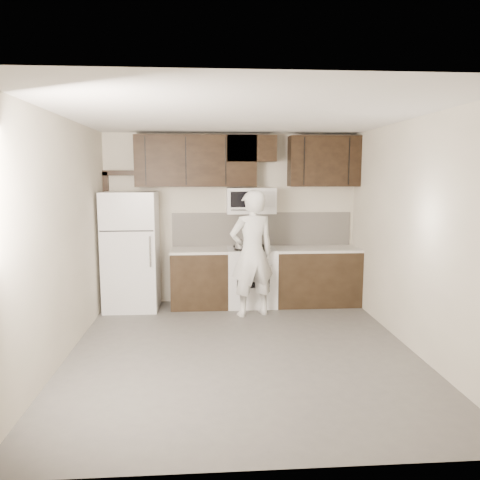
{
  "coord_description": "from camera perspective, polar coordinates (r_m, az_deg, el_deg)",
  "views": [
    {
      "loc": [
        -0.4,
        -5.25,
        2.05
      ],
      "look_at": [
        0.04,
        0.9,
        1.19
      ],
      "focal_mm": 35.0,
      "sensor_mm": 36.0,
      "label": 1
    }
  ],
  "objects": [
    {
      "name": "stove",
      "position": [
        7.39,
        1.4,
        -4.48
      ],
      "size": [
        0.76,
        0.66,
        0.94
      ],
      "color": "white",
      "rests_on": "floor"
    },
    {
      "name": "person",
      "position": [
        6.78,
        1.46,
        -1.65
      ],
      "size": [
        0.77,
        0.61,
        1.84
      ],
      "primitive_type": "imported",
      "rotation": [
        0.0,
        0.0,
        3.43
      ],
      "color": "silver",
      "rests_on": "floor"
    },
    {
      "name": "refrigerator",
      "position": [
        7.32,
        -13.12,
        -1.31
      ],
      "size": [
        0.8,
        0.76,
        1.8
      ],
      "color": "white",
      "rests_on": "floor"
    },
    {
      "name": "saucepan",
      "position": [
        7.14,
        0.11,
        -0.69
      ],
      "size": [
        0.3,
        0.18,
        0.17
      ],
      "color": "silver",
      "rests_on": "stove"
    },
    {
      "name": "microwave",
      "position": [
        7.35,
        1.35,
        4.82
      ],
      "size": [
        0.76,
        0.42,
        0.4
      ],
      "color": "white",
      "rests_on": "upper_cabinets"
    },
    {
      "name": "door_trim",
      "position": [
        7.65,
        -15.57,
        1.63
      ],
      "size": [
        0.5,
        0.08,
        2.12
      ],
      "color": "black",
      "rests_on": "floor"
    },
    {
      "name": "upper_cabinets",
      "position": [
        7.35,
        0.62,
        9.75
      ],
      "size": [
        3.48,
        0.35,
        0.78
      ],
      "color": "black",
      "rests_on": "back_wall"
    },
    {
      "name": "backsplash",
      "position": [
        7.59,
        2.71,
        1.35
      ],
      "size": [
        2.9,
        0.02,
        0.54
      ],
      "primitive_type": "cube",
      "color": "beige",
      "rests_on": "counter_run"
    },
    {
      "name": "baking_tray",
      "position": [
        7.16,
        1.83,
        -1.14
      ],
      "size": [
        0.4,
        0.32,
        0.02
      ],
      "primitive_type": "cube",
      "rotation": [
        0.0,
        0.0,
        -0.12
      ],
      "color": "black",
      "rests_on": "counter_run"
    },
    {
      "name": "pizza",
      "position": [
        7.16,
        1.83,
        -1.0
      ],
      "size": [
        0.28,
        0.28,
        0.02
      ],
      "primitive_type": "cylinder",
      "rotation": [
        0.0,
        0.0,
        -0.12
      ],
      "color": "beige",
      "rests_on": "baking_tray"
    },
    {
      "name": "back_wall",
      "position": [
        7.54,
        -1.07,
        2.61
      ],
      "size": [
        4.0,
        0.0,
        4.0
      ],
      "primitive_type": "plane",
      "rotation": [
        1.57,
        0.0,
        0.0
      ],
      "color": "#B7AF9C",
      "rests_on": "ground"
    },
    {
      "name": "floor",
      "position": [
        5.65,
        0.23,
        -13.35
      ],
      "size": [
        4.5,
        4.5,
        0.0
      ],
      "primitive_type": "plane",
      "color": "#575451",
      "rests_on": "ground"
    },
    {
      "name": "counter_run",
      "position": [
        7.43,
        3.74,
        -4.47
      ],
      "size": [
        2.95,
        0.64,
        0.91
      ],
      "color": "black",
      "rests_on": "floor"
    },
    {
      "name": "ceiling",
      "position": [
        5.3,
        0.25,
        14.98
      ],
      "size": [
        4.5,
        4.5,
        0.0
      ],
      "primitive_type": "plane",
      "rotation": [
        3.14,
        0.0,
        0.0
      ],
      "color": "white",
      "rests_on": "back_wall"
    }
  ]
}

